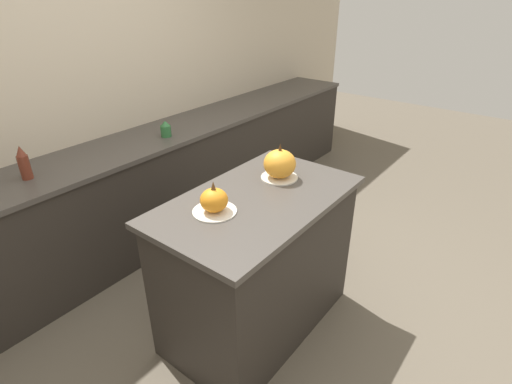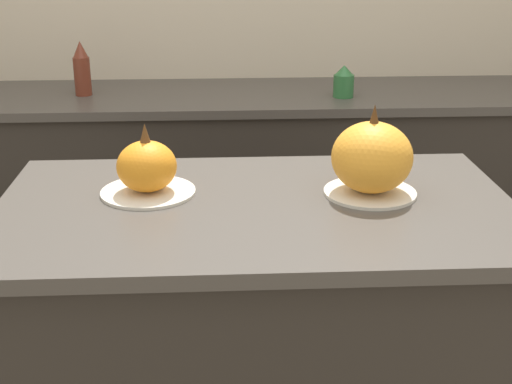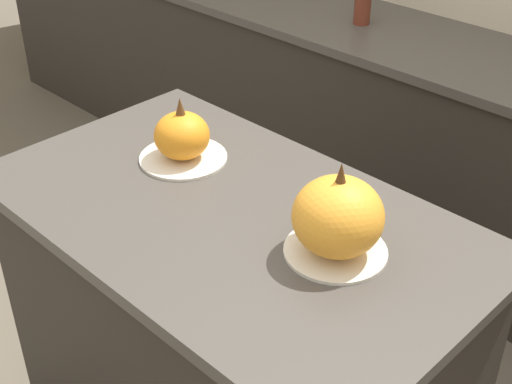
{
  "view_description": "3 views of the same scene",
  "coord_description": "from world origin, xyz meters",
  "px_view_note": "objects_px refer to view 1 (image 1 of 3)",
  "views": [
    {
      "loc": [
        -1.54,
        -1.18,
        1.99
      ],
      "look_at": [
        -0.07,
        -0.04,
        1.01
      ],
      "focal_mm": 28.0,
      "sensor_mm": 36.0,
      "label": 1
    },
    {
      "loc": [
        -0.09,
        -1.56,
        1.55
      ],
      "look_at": [
        -0.0,
        -0.03,
        0.97
      ],
      "focal_mm": 50.0,
      "sensor_mm": 36.0,
      "label": 2
    },
    {
      "loc": [
        1.02,
        -0.94,
        1.87
      ],
      "look_at": [
        0.06,
        0.03,
        0.99
      ],
      "focal_mm": 50.0,
      "sensor_mm": 36.0,
      "label": 3
    }
  ],
  "objects_px": {
    "pumpkin_cake_right": "(280,165)",
    "bottle_tall": "(24,163)",
    "bottle_short": "(166,129)",
    "pumpkin_cake_left": "(214,201)"
  },
  "relations": [
    {
      "from": "bottle_tall",
      "to": "bottle_short",
      "type": "xyz_separation_m",
      "value": [
        1.05,
        -0.09,
        -0.04
      ]
    },
    {
      "from": "bottle_tall",
      "to": "bottle_short",
      "type": "distance_m",
      "value": 1.06
    },
    {
      "from": "pumpkin_cake_left",
      "to": "pumpkin_cake_right",
      "type": "relative_size",
      "value": 1.03
    },
    {
      "from": "pumpkin_cake_right",
      "to": "bottle_tall",
      "type": "bearing_deg",
      "value": 125.33
    },
    {
      "from": "bottle_tall",
      "to": "bottle_short",
      "type": "relative_size",
      "value": 1.71
    },
    {
      "from": "pumpkin_cake_left",
      "to": "pumpkin_cake_right",
      "type": "height_order",
      "value": "pumpkin_cake_right"
    },
    {
      "from": "bottle_tall",
      "to": "pumpkin_cake_right",
      "type": "bearing_deg",
      "value": -54.67
    },
    {
      "from": "bottle_tall",
      "to": "pumpkin_cake_left",
      "type": "bearing_deg",
      "value": -73.48
    },
    {
      "from": "pumpkin_cake_left",
      "to": "bottle_short",
      "type": "distance_m",
      "value": 1.35
    },
    {
      "from": "pumpkin_cake_right",
      "to": "bottle_short",
      "type": "bearing_deg",
      "value": 83.38
    }
  ]
}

